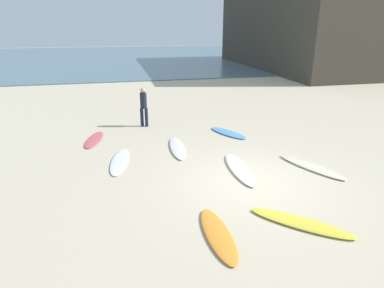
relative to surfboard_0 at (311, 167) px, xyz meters
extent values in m
plane|color=beige|center=(-2.18, -0.52, -0.04)|extent=(120.00, 120.00, 0.00)
cube|color=slate|center=(-2.18, 37.55, 0.00)|extent=(120.00, 40.00, 0.08)
cube|color=#3D382D|center=(20.80, 22.71, 4.44)|extent=(26.07, 20.15, 8.96)
ellipsoid|color=#F2E3BF|center=(0.00, 0.00, 0.00)|extent=(1.37, 2.38, 0.09)
ellipsoid|color=white|center=(-3.73, 2.62, 0.00)|extent=(0.66, 2.36, 0.09)
ellipsoid|color=white|center=(-2.22, 0.36, 0.00)|extent=(0.73, 2.52, 0.09)
ellipsoid|color=yellow|center=(-1.95, -2.73, 0.00)|extent=(2.04, 1.99, 0.09)
ellipsoid|color=#D1555F|center=(-6.66, 4.26, -0.01)|extent=(0.92, 2.05, 0.06)
ellipsoid|color=orange|center=(-3.88, -2.71, 0.00)|extent=(0.56, 2.08, 0.08)
ellipsoid|color=white|center=(-5.76, 1.85, -0.01)|extent=(0.91, 2.35, 0.06)
ellipsoid|color=#559EDF|center=(-1.39, 3.84, 0.00)|extent=(1.33, 1.98, 0.08)
cylinder|color=#191E33|center=(-4.49, 5.66, 0.36)|extent=(0.14, 0.14, 0.80)
cylinder|color=#191E33|center=(-4.68, 5.73, 0.36)|extent=(0.14, 0.14, 0.80)
cylinder|color=#191E33|center=(-4.58, 5.70, 1.09)|extent=(0.36, 0.36, 0.67)
sphere|color=tan|center=(-4.58, 5.70, 1.53)|extent=(0.22, 0.22, 0.22)
camera|label=1|loc=(-5.80, -8.46, 4.21)|focal=31.48mm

